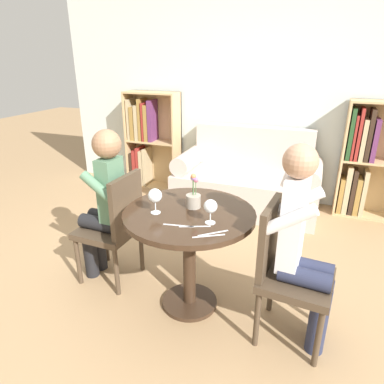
% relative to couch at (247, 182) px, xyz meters
% --- Properties ---
extents(ground_plane, '(16.00, 16.00, 0.00)m').
position_rel_couch_xyz_m(ground_plane, '(0.00, -1.87, -0.31)').
color(ground_plane, tan).
extents(back_wall, '(5.20, 0.05, 2.70)m').
position_rel_couch_xyz_m(back_wall, '(0.00, 0.43, 1.04)').
color(back_wall, silver).
rests_on(back_wall, ground_plane).
extents(round_table, '(0.87, 0.87, 0.75)m').
position_rel_couch_xyz_m(round_table, '(0.00, -1.87, 0.27)').
color(round_table, '#382619').
rests_on(round_table, ground_plane).
extents(couch, '(1.63, 0.80, 0.92)m').
position_rel_couch_xyz_m(couch, '(0.00, 0.00, 0.00)').
color(couch, beige).
rests_on(couch, ground_plane).
extents(bookshelf_left, '(0.71, 0.28, 1.27)m').
position_rel_couch_xyz_m(bookshelf_left, '(-1.43, 0.26, 0.33)').
color(bookshelf_left, tan).
rests_on(bookshelf_left, ground_plane).
extents(bookshelf_right, '(0.71, 0.28, 1.27)m').
position_rel_couch_xyz_m(bookshelf_right, '(1.24, 0.26, 0.30)').
color(bookshelf_right, tan).
rests_on(bookshelf_right, ground_plane).
extents(chair_left, '(0.44, 0.44, 0.90)m').
position_rel_couch_xyz_m(chair_left, '(-0.65, -1.78, 0.18)').
color(chair_left, '#473828').
rests_on(chair_left, ground_plane).
extents(chair_right, '(0.46, 0.46, 0.90)m').
position_rel_couch_xyz_m(chair_right, '(0.65, -1.91, 0.18)').
color(chair_right, '#473828').
rests_on(chair_right, ground_plane).
extents(person_left, '(0.43, 0.35, 1.22)m').
position_rel_couch_xyz_m(person_left, '(-0.73, -1.77, 0.35)').
color(person_left, black).
rests_on(person_left, ground_plane).
extents(person_right, '(0.44, 0.36, 1.27)m').
position_rel_couch_xyz_m(person_right, '(0.73, -1.93, 0.35)').
color(person_right, '#282D47').
rests_on(person_right, ground_plane).
extents(wine_glass_left, '(0.09, 0.09, 0.17)m').
position_rel_couch_xyz_m(wine_glass_left, '(-0.20, -1.96, 0.55)').
color(wine_glass_left, white).
rests_on(wine_glass_left, round_table).
extents(wine_glass_right, '(0.08, 0.08, 0.15)m').
position_rel_couch_xyz_m(wine_glass_right, '(0.18, -1.98, 0.54)').
color(wine_glass_right, white).
rests_on(wine_glass_right, round_table).
extents(flower_vase, '(0.10, 0.10, 0.24)m').
position_rel_couch_xyz_m(flower_vase, '(0.00, -1.79, 0.51)').
color(flower_vase, '#9E9384').
rests_on(flower_vase, round_table).
extents(knife_left_setting, '(0.18, 0.08, 0.00)m').
position_rel_couch_xyz_m(knife_left_setting, '(0.11, -2.06, 0.44)').
color(knife_left_setting, silver).
rests_on(knife_left_setting, round_table).
extents(fork_left_setting, '(0.15, 0.13, 0.00)m').
position_rel_couch_xyz_m(fork_left_setting, '(0.24, -2.09, 0.44)').
color(fork_left_setting, silver).
rests_on(fork_left_setting, round_table).
extents(knife_right_setting, '(0.19, 0.04, 0.00)m').
position_rel_couch_xyz_m(knife_right_setting, '(0.01, -2.08, 0.44)').
color(knife_right_setting, silver).
rests_on(knife_right_setting, round_table).
extents(fork_right_setting, '(0.17, 0.11, 0.00)m').
position_rel_couch_xyz_m(fork_right_setting, '(0.22, -2.14, 0.44)').
color(fork_right_setting, silver).
rests_on(fork_right_setting, round_table).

